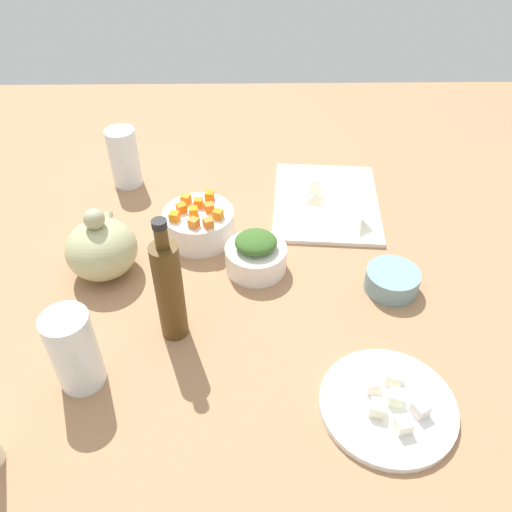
# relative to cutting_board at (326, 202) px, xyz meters

# --- Properties ---
(tabletop) EXTENTS (1.90, 1.90, 0.03)m
(tabletop) POSITION_rel_cutting_board_xyz_m (-0.24, 0.17, -0.02)
(tabletop) COLOR #A27450
(tabletop) RESTS_ON ground
(cutting_board) EXTENTS (0.33, 0.26, 0.01)m
(cutting_board) POSITION_rel_cutting_board_xyz_m (0.00, 0.00, 0.00)
(cutting_board) COLOR silver
(cutting_board) RESTS_ON tabletop
(plate_tofu) EXTENTS (0.21, 0.21, 0.01)m
(plate_tofu) POSITION_rel_cutting_board_xyz_m (-0.54, -0.03, 0.00)
(plate_tofu) COLOR white
(plate_tofu) RESTS_ON tabletop
(bowl_greens) EXTENTS (0.12, 0.12, 0.05)m
(bowl_greens) POSITION_rel_cutting_board_xyz_m (-0.22, 0.16, 0.02)
(bowl_greens) COLOR white
(bowl_greens) RESTS_ON tabletop
(bowl_carrots) EXTENTS (0.15, 0.15, 0.06)m
(bowl_carrots) POSITION_rel_cutting_board_xyz_m (-0.12, 0.28, 0.03)
(bowl_carrots) COLOR white
(bowl_carrots) RESTS_ON tabletop
(bowl_small_side) EXTENTS (0.10, 0.10, 0.04)m
(bowl_small_side) POSITION_rel_cutting_board_xyz_m (-0.28, -0.09, 0.02)
(bowl_small_side) COLOR gray
(bowl_small_side) RESTS_ON tabletop
(teapot) EXTENTS (0.16, 0.14, 0.15)m
(teapot) POSITION_rel_cutting_board_xyz_m (-0.22, 0.46, 0.05)
(teapot) COLOR tan
(teapot) RESTS_ON tabletop
(bottle_0) EXTENTS (0.05, 0.05, 0.24)m
(bottle_0) POSITION_rel_cutting_board_xyz_m (-0.38, 0.31, 0.10)
(bottle_0) COLOR #4D3515
(bottle_0) RESTS_ON tabletop
(drinking_glass_0) EXTENTS (0.07, 0.07, 0.14)m
(drinking_glass_0) POSITION_rel_cutting_board_xyz_m (-0.48, 0.44, 0.07)
(drinking_glass_0) COLOR white
(drinking_glass_0) RESTS_ON tabletop
(drinking_glass_1) EXTENTS (0.07, 0.07, 0.14)m
(drinking_glass_1) POSITION_rel_cutting_board_xyz_m (0.10, 0.47, 0.07)
(drinking_glass_1) COLOR white
(drinking_glass_1) RESTS_ON tabletop
(carrot_cube_0) EXTENTS (0.02, 0.02, 0.02)m
(carrot_cube_0) POSITION_rel_cutting_board_xyz_m (-0.12, 0.32, 0.07)
(carrot_cube_0) COLOR orange
(carrot_cube_0) RESTS_ON bowl_carrots
(carrot_cube_1) EXTENTS (0.02, 0.02, 0.02)m
(carrot_cube_1) POSITION_rel_cutting_board_xyz_m (-0.11, 0.26, 0.07)
(carrot_cube_1) COLOR orange
(carrot_cube_1) RESTS_ON bowl_carrots
(carrot_cube_2) EXTENTS (0.02, 0.02, 0.02)m
(carrot_cube_2) POSITION_rel_cutting_board_xyz_m (-0.13, 0.29, 0.07)
(carrot_cube_2) COLOR orange
(carrot_cube_2) RESTS_ON bowl_carrots
(carrot_cube_3) EXTENTS (0.02, 0.02, 0.02)m
(carrot_cube_3) POSITION_rel_cutting_board_xyz_m (-0.14, 0.33, 0.07)
(carrot_cube_3) COLOR orange
(carrot_cube_3) RESTS_ON bowl_carrots
(carrot_cube_4) EXTENTS (0.02, 0.02, 0.02)m
(carrot_cube_4) POSITION_rel_cutting_board_xyz_m (-0.08, 0.31, 0.07)
(carrot_cube_4) COLOR orange
(carrot_cube_4) RESTS_ON bowl_carrots
(carrot_cube_5) EXTENTS (0.02, 0.02, 0.02)m
(carrot_cube_5) POSITION_rel_cutting_board_xyz_m (-0.07, 0.26, 0.07)
(carrot_cube_5) COLOR orange
(carrot_cube_5) RESTS_ON bowl_carrots
(carrot_cube_6) EXTENTS (0.02, 0.02, 0.02)m
(carrot_cube_6) POSITION_rel_cutting_board_xyz_m (-0.17, 0.29, 0.07)
(carrot_cube_6) COLOR orange
(carrot_cube_6) RESTS_ON bowl_carrots
(carrot_cube_7) EXTENTS (0.02, 0.02, 0.02)m
(carrot_cube_7) POSITION_rel_cutting_board_xyz_m (-0.14, 0.24, 0.07)
(carrot_cube_7) COLOR orange
(carrot_cube_7) RESTS_ON bowl_carrots
(carrot_cube_8) EXTENTS (0.02, 0.02, 0.02)m
(carrot_cube_8) POSITION_rel_cutting_board_xyz_m (-0.10, 0.28, 0.07)
(carrot_cube_8) COLOR orange
(carrot_cube_8) RESTS_ON bowl_carrots
(carrot_cube_9) EXTENTS (0.02, 0.02, 0.02)m
(carrot_cube_9) POSITION_rel_cutting_board_xyz_m (-0.17, 0.26, 0.07)
(carrot_cube_9) COLOR orange
(carrot_cube_9) RESTS_ON bowl_carrots
(chopped_greens_mound) EXTENTS (0.08, 0.09, 0.03)m
(chopped_greens_mound) POSITION_rel_cutting_board_xyz_m (-0.22, 0.16, 0.06)
(chopped_greens_mound) COLOR #385F25
(chopped_greens_mound) RESTS_ON bowl_greens
(tofu_cube_0) EXTENTS (0.03, 0.03, 0.02)m
(tofu_cube_0) POSITION_rel_cutting_board_xyz_m (-0.50, -0.04, 0.02)
(tofu_cube_0) COLOR #FBECCD
(tofu_cube_0) RESTS_ON plate_tofu
(tofu_cube_1) EXTENTS (0.03, 0.03, 0.02)m
(tofu_cube_1) POSITION_rel_cutting_board_xyz_m (-0.56, -0.07, 0.02)
(tofu_cube_1) COLOR white
(tofu_cube_1) RESTS_ON plate_tofu
(tofu_cube_2) EXTENTS (0.03, 0.03, 0.02)m
(tofu_cube_2) POSITION_rel_cutting_board_xyz_m (-0.56, -0.01, 0.02)
(tofu_cube_2) COLOR #FBF4CD
(tofu_cube_2) RESTS_ON plate_tofu
(tofu_cube_3) EXTENTS (0.02, 0.02, 0.02)m
(tofu_cube_3) POSITION_rel_cutting_board_xyz_m (-0.52, -0.01, 0.02)
(tofu_cube_3) COLOR #FAE0D3
(tofu_cube_3) RESTS_ON plate_tofu
(tofu_cube_4) EXTENTS (0.03, 0.03, 0.02)m
(tofu_cube_4) POSITION_rel_cutting_board_xyz_m (-0.58, -0.04, 0.02)
(tofu_cube_4) COLOR white
(tofu_cube_4) RESTS_ON plate_tofu
(tofu_cube_5) EXTENTS (0.03, 0.03, 0.02)m
(tofu_cube_5) POSITION_rel_cutting_board_xyz_m (-0.54, -0.04, 0.02)
(tofu_cube_5) COLOR #EBF0CE
(tofu_cube_5) RESTS_ON plate_tofu
(dumpling_0) EXTENTS (0.05, 0.05, 0.02)m
(dumpling_0) POSITION_rel_cutting_board_xyz_m (-0.01, 0.03, 0.02)
(dumpling_0) COLOR beige
(dumpling_0) RESTS_ON cutting_board
(dumpling_1) EXTENTS (0.07, 0.07, 0.02)m
(dumpling_1) POSITION_rel_cutting_board_xyz_m (0.05, 0.03, 0.02)
(dumpling_1) COLOR beige
(dumpling_1) RESTS_ON cutting_board
(dumpling_2) EXTENTS (0.05, 0.05, 0.03)m
(dumpling_2) POSITION_rel_cutting_board_xyz_m (-0.11, -0.06, 0.02)
(dumpling_2) COLOR beige
(dumpling_2) RESTS_ON cutting_board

